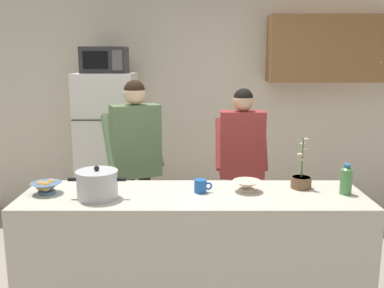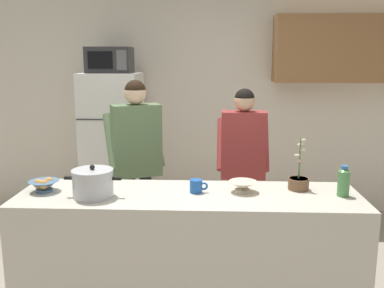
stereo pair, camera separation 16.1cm
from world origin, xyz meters
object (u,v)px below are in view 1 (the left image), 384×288
at_px(cooking_pot, 96,185).
at_px(potted_orchid, 300,180).
at_px(bottle_near_edge, 345,179).
at_px(coffee_mug, 200,186).
at_px(refrigerator, 107,149).
at_px(microwave, 103,60).
at_px(bread_bowl, 45,187).
at_px(person_by_sink, 241,154).
at_px(empty_bowl, 246,185).
at_px(person_near_pot, 135,150).

relative_size(cooking_pot, potted_orchid, 1.03).
bearing_deg(bottle_near_edge, coffee_mug, 177.98).
bearing_deg(refrigerator, cooking_pot, -81.17).
height_order(microwave, bread_bowl, microwave).
bearing_deg(person_by_sink, coffee_mug, -113.44).
height_order(microwave, person_by_sink, microwave).
xyz_separation_m(microwave, person_by_sink, (1.41, -0.87, -0.85)).
relative_size(bottle_near_edge, potted_orchid, 0.57).
bearing_deg(potted_orchid, microwave, 136.16).
height_order(microwave, cooking_pot, microwave).
relative_size(coffee_mug, potted_orchid, 0.34).
relative_size(bread_bowl, potted_orchid, 0.57).
relative_size(microwave, bread_bowl, 2.20).
relative_size(refrigerator, bottle_near_edge, 7.78).
bearing_deg(empty_bowl, refrigerator, 126.95).
xyz_separation_m(bottle_near_edge, potted_orchid, (-0.28, 0.14, -0.04)).
bearing_deg(person_near_pot, person_by_sink, 6.28).
bearing_deg(refrigerator, bread_bowl, -92.61).
bearing_deg(empty_bowl, coffee_mug, -175.86).
height_order(microwave, empty_bowl, microwave).
bearing_deg(person_near_pot, empty_bowl, -41.22).
bearing_deg(empty_bowl, microwave, 127.29).
bearing_deg(bread_bowl, refrigerator, 87.39).
relative_size(empty_bowl, potted_orchid, 0.53).
bearing_deg(person_by_sink, cooking_pot, -136.63).
distance_m(refrigerator, cooking_pot, 1.97).
bearing_deg(potted_orchid, cooking_pot, -170.93).
xyz_separation_m(person_near_pot, empty_bowl, (0.90, -0.79, -0.09)).
bearing_deg(person_by_sink, empty_bowl, -94.25).
distance_m(refrigerator, empty_bowl, 2.24).
distance_m(microwave, empty_bowl, 2.39).
distance_m(bottle_near_edge, potted_orchid, 0.32).
relative_size(cooking_pot, bottle_near_edge, 1.82).
distance_m(cooking_pot, potted_orchid, 1.48).
bearing_deg(coffee_mug, cooking_pot, -169.77).
bearing_deg(bottle_near_edge, empty_bowl, 175.03).
relative_size(person_near_pot, bread_bowl, 7.70).
bearing_deg(bread_bowl, empty_bowl, 2.13).
xyz_separation_m(cooking_pot, bottle_near_edge, (1.74, 0.09, 0.01)).
xyz_separation_m(person_by_sink, cooking_pot, (-1.11, -1.05, 0.03)).
relative_size(refrigerator, potted_orchid, 4.42).
distance_m(person_by_sink, potted_orchid, 0.89).
height_order(empty_bowl, bottle_near_edge, bottle_near_edge).
xyz_separation_m(microwave, potted_orchid, (1.76, -1.69, -0.86)).
bearing_deg(refrigerator, microwave, -89.93).
relative_size(person_near_pot, potted_orchid, 4.36).
bearing_deg(empty_bowl, bread_bowl, -177.87).
height_order(coffee_mug, bottle_near_edge, bottle_near_edge).
relative_size(refrigerator, person_near_pot, 1.01).
xyz_separation_m(person_near_pot, coffee_mug, (0.57, -0.81, -0.08)).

